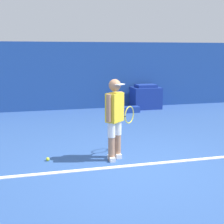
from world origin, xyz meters
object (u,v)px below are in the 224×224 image
tennis_player (115,116)px  equipment_bag (129,110)px  covered_chair (146,97)px  tennis_ball (48,159)px

tennis_player → equipment_bag: bearing=26.3°
covered_chair → equipment_bag: (-0.79, -0.59, -0.30)m
tennis_ball → equipment_bag: 4.92m
tennis_ball → covered_chair: (3.61, 4.61, 0.36)m
tennis_ball → equipment_bag: bearing=55.0°
tennis_player → equipment_bag: 4.55m
tennis_player → equipment_bag: (1.58, 4.20, -0.73)m
tennis_ball → tennis_player: bearing=-8.1°
tennis_ball → covered_chair: bearing=52.0°
covered_chair → equipment_bag: 1.03m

